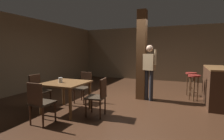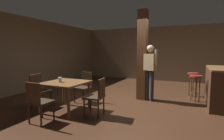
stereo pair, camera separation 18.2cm
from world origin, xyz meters
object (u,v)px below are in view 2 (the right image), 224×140
(chair_north, at_px, (84,85))
(bar_stool_mid, at_px, (193,79))
(dining_table, at_px, (66,87))
(standing_person, at_px, (150,69))
(bar_stool_near, at_px, (196,82))
(napkin_cup, at_px, (60,80))
(chair_west, at_px, (39,89))
(bar_counter, at_px, (215,86))
(chair_east, at_px, (97,95))
(chair_south, at_px, (38,100))

(chair_north, relative_size, bar_stool_mid, 1.11)
(dining_table, height_order, bar_stool_mid, bar_stool_mid)
(standing_person, bearing_deg, bar_stool_near, 21.45)
(napkin_cup, relative_size, bar_stool_mid, 0.15)
(napkin_cup, height_order, standing_person, standing_person)
(chair_north, xyz_separation_m, chair_west, (-0.86, -0.92, 0.00))
(standing_person, distance_m, bar_stool_mid, 1.72)
(bar_counter, relative_size, bar_stool_mid, 2.22)
(chair_west, relative_size, napkin_cup, 7.25)
(standing_person, bearing_deg, chair_north, -152.00)
(standing_person, height_order, bar_counter, standing_person)
(bar_stool_near, bearing_deg, standing_person, -158.55)
(chair_east, bearing_deg, chair_south, -134.80)
(chair_north, relative_size, chair_west, 1.00)
(chair_west, height_order, bar_counter, bar_counter)
(chair_east, height_order, chair_north, same)
(chair_south, distance_m, chair_west, 1.24)
(chair_west, relative_size, bar_stool_near, 1.11)
(dining_table, xyz_separation_m, chair_south, (0.00, -0.88, -0.13))
(chair_north, bearing_deg, bar_counter, 19.44)
(dining_table, bearing_deg, bar_counter, 31.44)
(chair_west, relative_size, bar_counter, 0.50)
(dining_table, distance_m, chair_north, 0.91)
(dining_table, height_order, bar_stool_near, bar_stool_near)
(chair_east, distance_m, bar_counter, 3.36)
(chair_south, xyz_separation_m, standing_person, (1.73, 2.71, 0.50))
(dining_table, relative_size, chair_west, 1.12)
(napkin_cup, bearing_deg, chair_east, 6.60)
(dining_table, relative_size, chair_north, 1.12)
(dining_table, xyz_separation_m, standing_person, (1.73, 1.83, 0.36))
(chair_west, height_order, bar_stool_mid, chair_west)
(chair_west, distance_m, bar_stool_near, 4.58)
(standing_person, bearing_deg, bar_counter, 9.94)
(chair_east, bearing_deg, napkin_cup, -173.40)
(bar_counter, bearing_deg, bar_stool_near, 158.07)
(bar_counter, bearing_deg, bar_stool_mid, 123.45)
(bar_counter, distance_m, bar_stool_mid, 1.00)
(chair_north, bearing_deg, dining_table, -87.98)
(chair_west, height_order, standing_person, standing_person)
(dining_table, bearing_deg, bar_stool_near, 37.75)
(standing_person, relative_size, bar_stool_mid, 2.14)
(chair_east, xyz_separation_m, chair_south, (-0.90, -0.91, 0.00))
(dining_table, relative_size, chair_east, 1.12)
(chair_west, distance_m, napkin_cup, 0.86)
(dining_table, distance_m, bar_stool_mid, 4.20)
(chair_east, xyz_separation_m, bar_counter, (2.61, 2.12, 0.04))
(chair_west, xyz_separation_m, bar_stool_near, (3.91, 2.37, 0.09))
(chair_south, height_order, chair_north, same)
(dining_table, relative_size, bar_stool_near, 1.25)
(standing_person, distance_m, bar_counter, 1.86)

